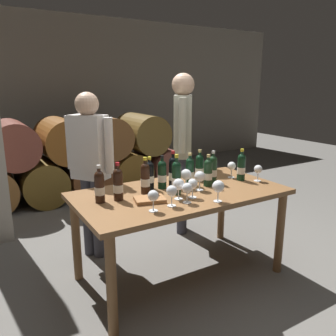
# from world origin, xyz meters

# --- Properties ---
(ground_plane) EXTENTS (14.00, 14.00, 0.00)m
(ground_plane) POSITION_xyz_m (0.00, 0.00, 0.00)
(ground_plane) COLOR #66635E
(cellar_back_wall) EXTENTS (10.00, 0.24, 2.80)m
(cellar_back_wall) POSITION_xyz_m (0.00, 4.20, 1.40)
(cellar_back_wall) COLOR gray
(cellar_back_wall) RESTS_ON ground_plane
(barrel_stack) EXTENTS (3.12, 0.90, 1.15)m
(barrel_stack) POSITION_xyz_m (0.00, 2.60, 0.54)
(barrel_stack) COLOR brown
(barrel_stack) RESTS_ON ground_plane
(dining_table) EXTENTS (1.70, 0.90, 0.76)m
(dining_table) POSITION_xyz_m (0.00, 0.00, 0.67)
(dining_table) COLOR brown
(dining_table) RESTS_ON ground_plane
(wine_bottle_0) EXTENTS (0.07, 0.07, 0.29)m
(wine_bottle_0) POSITION_xyz_m (-0.27, 0.09, 0.89)
(wine_bottle_0) COLOR black
(wine_bottle_0) RESTS_ON dining_table
(wine_bottle_1) EXTENTS (0.07, 0.07, 0.32)m
(wine_bottle_1) POSITION_xyz_m (-0.07, -0.05, 0.90)
(wine_bottle_1) COLOR black
(wine_bottle_1) RESTS_ON dining_table
(wine_bottle_2) EXTENTS (0.07, 0.07, 0.28)m
(wine_bottle_2) POSITION_xyz_m (-0.09, 0.14, 0.88)
(wine_bottle_2) COLOR black
(wine_bottle_2) RESTS_ON dining_table
(wine_bottle_3) EXTENTS (0.07, 0.07, 0.27)m
(wine_bottle_3) POSITION_xyz_m (-0.19, 0.18, 0.88)
(wine_bottle_3) COLOR black
(wine_bottle_3) RESTS_ON dining_table
(wine_bottle_4) EXTENTS (0.07, 0.07, 0.27)m
(wine_bottle_4) POSITION_xyz_m (0.28, -0.00, 0.88)
(wine_bottle_4) COLOR #19381E
(wine_bottle_4) RESTS_ON dining_table
(wine_bottle_5) EXTENTS (0.07, 0.07, 0.28)m
(wine_bottle_5) POSITION_xyz_m (0.30, 0.16, 0.88)
(wine_bottle_5) COLOR black
(wine_bottle_5) RESTS_ON dining_table
(wine_bottle_6) EXTENTS (0.07, 0.07, 0.29)m
(wine_bottle_6) POSITION_xyz_m (0.37, 0.06, 0.88)
(wine_bottle_6) COLOR #19381E
(wine_bottle_6) RESTS_ON dining_table
(wine_bottle_7) EXTENTS (0.07, 0.07, 0.29)m
(wine_bottle_7) POSITION_xyz_m (0.64, -0.01, 0.89)
(wine_bottle_7) COLOR black
(wine_bottle_7) RESTS_ON dining_table
(wine_bottle_8) EXTENTS (0.07, 0.07, 0.28)m
(wine_bottle_8) POSITION_xyz_m (0.16, 0.11, 0.88)
(wine_bottle_8) COLOR black
(wine_bottle_8) RESTS_ON dining_table
(wine_bottle_9) EXTENTS (0.07, 0.07, 0.29)m
(wine_bottle_9) POSITION_xyz_m (-0.52, 0.05, 0.89)
(wine_bottle_9) COLOR black
(wine_bottle_9) RESTS_ON dining_table
(wine_bottle_10) EXTENTS (0.07, 0.07, 0.28)m
(wine_bottle_10) POSITION_xyz_m (-0.66, 0.08, 0.88)
(wine_bottle_10) COLOR black
(wine_bottle_10) RESTS_ON dining_table
(wine_bottle_11) EXTENTS (0.07, 0.07, 0.31)m
(wine_bottle_11) POSITION_xyz_m (0.00, 0.12, 0.89)
(wine_bottle_11) COLOR black
(wine_bottle_11) RESTS_ON dining_table
(wine_glass_0) EXTENTS (0.09, 0.09, 0.16)m
(wine_glass_0) POSITION_xyz_m (0.08, 0.04, 0.88)
(wine_glass_0) COLOR white
(wine_glass_0) RESTS_ON dining_table
(wine_glass_1) EXTENTS (0.08, 0.08, 0.15)m
(wine_glass_1) POSITION_xyz_m (-0.11, -0.26, 0.87)
(wine_glass_1) COLOR white
(wine_glass_1) RESTS_ON dining_table
(wine_glass_2) EXTENTS (0.09, 0.09, 0.16)m
(wine_glass_2) POSITION_xyz_m (-0.12, -0.16, 0.87)
(wine_glass_2) COLOR white
(wine_glass_2) RESTS_ON dining_table
(wine_glass_3) EXTENTS (0.08, 0.08, 0.15)m
(wine_glass_3) POSITION_xyz_m (-0.41, -0.28, 0.87)
(wine_glass_3) COLOR white
(wine_glass_3) RESTS_ON dining_table
(wine_glass_4) EXTENTS (0.07, 0.07, 0.15)m
(wine_glass_4) POSITION_xyz_m (0.75, -0.11, 0.87)
(wine_glass_4) COLOR white
(wine_glass_4) RESTS_ON dining_table
(wine_glass_5) EXTENTS (0.08, 0.08, 0.15)m
(wine_glass_5) POSITION_xyz_m (0.62, 0.10, 0.87)
(wine_glass_5) COLOR white
(wine_glass_5) RESTS_ON dining_table
(wine_glass_6) EXTENTS (0.09, 0.09, 0.16)m
(wine_glass_6) POSITION_xyz_m (0.10, -0.36, 0.87)
(wine_glass_6) COLOR white
(wine_glass_6) RESTS_ON dining_table
(wine_glass_7) EXTENTS (0.09, 0.09, 0.16)m
(wine_glass_7) POSITION_xyz_m (0.14, -0.06, 0.87)
(wine_glass_7) COLOR white
(wine_glass_7) RESTS_ON dining_table
(wine_glass_8) EXTENTS (0.08, 0.08, 0.15)m
(wine_glass_8) POSITION_xyz_m (-0.25, -0.26, 0.87)
(wine_glass_8) COLOR white
(wine_glass_8) RESTS_ON dining_table
(wine_glass_9) EXTENTS (0.08, 0.08, 0.15)m
(wine_glass_9) POSITION_xyz_m (-0.01, -0.19, 0.87)
(wine_glass_9) COLOR white
(wine_glass_9) RESTS_ON dining_table
(tasting_notebook) EXTENTS (0.25, 0.21, 0.03)m
(tasting_notebook) POSITION_xyz_m (-0.33, -0.09, 0.77)
(tasting_notebook) COLOR #936038
(tasting_notebook) RESTS_ON dining_table
(sommelier_presenting) EXTENTS (0.33, 0.42, 1.72)m
(sommelier_presenting) POSITION_xyz_m (0.51, 0.75, 1.04)
(sommelier_presenting) COLOR #383842
(sommelier_presenting) RESTS_ON ground_plane
(taster_seated_left) EXTENTS (0.33, 0.42, 1.54)m
(taster_seated_left) POSITION_xyz_m (-0.51, 0.72, 0.92)
(taster_seated_left) COLOR #383842
(taster_seated_left) RESTS_ON ground_plane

